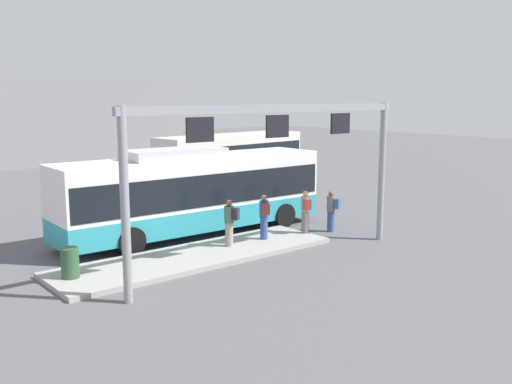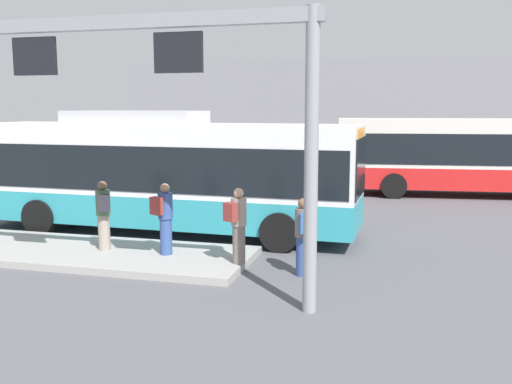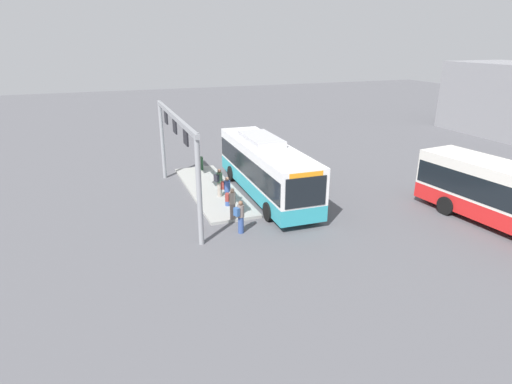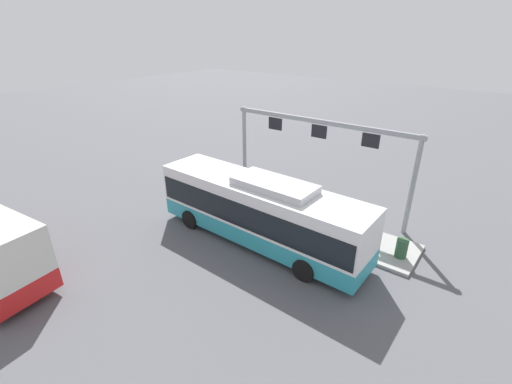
{
  "view_description": "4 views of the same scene",
  "coord_description": "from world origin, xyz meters",
  "px_view_note": "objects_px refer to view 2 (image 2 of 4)",
  "views": [
    {
      "loc": [
        -11.98,
        -18.38,
        5.42
      ],
      "look_at": [
        2.67,
        -0.62,
        1.51
      ],
      "focal_mm": 39.57,
      "sensor_mm": 36.0,
      "label": 1
    },
    {
      "loc": [
        6.55,
        -14.56,
        3.55
      ],
      "look_at": [
        2.94,
        -0.89,
        1.42
      ],
      "focal_mm": 39.42,
      "sensor_mm": 36.0,
      "label": 2
    },
    {
      "loc": [
        22.28,
        -8.95,
        8.91
      ],
      "look_at": [
        3.29,
        -1.84,
        1.53
      ],
      "focal_mm": 29.56,
      "sensor_mm": 36.0,
      "label": 3
    },
    {
      "loc": [
        -8.79,
        11.98,
        9.6
      ],
      "look_at": [
        1.61,
        -1.87,
        1.55
      ],
      "focal_mm": 24.66,
      "sensor_mm": 36.0,
      "label": 4
    }
  ],
  "objects_px": {
    "bus_background_left": "(467,152)",
    "person_waiting_near": "(238,224)",
    "person_waiting_far": "(103,214)",
    "bus_main": "(163,170)",
    "person_boarding": "(303,235)",
    "person_waiting_mid": "(164,217)"
  },
  "relations": [
    {
      "from": "person_waiting_mid",
      "to": "person_waiting_near",
      "type": "bearing_deg",
      "value": -73.23
    },
    {
      "from": "person_waiting_near",
      "to": "person_waiting_far",
      "type": "distance_m",
      "value": 3.45
    },
    {
      "from": "bus_background_left",
      "to": "person_waiting_far",
      "type": "xyz_separation_m",
      "value": [
        -9.32,
        -12.26,
        -0.73
      ]
    },
    {
      "from": "person_waiting_mid",
      "to": "person_waiting_far",
      "type": "relative_size",
      "value": 1.0
    },
    {
      "from": "bus_main",
      "to": "person_waiting_mid",
      "type": "xyz_separation_m",
      "value": [
        1.26,
        -2.81,
        -0.76
      ]
    },
    {
      "from": "bus_background_left",
      "to": "person_boarding",
      "type": "bearing_deg",
      "value": -115.49
    },
    {
      "from": "person_boarding",
      "to": "person_waiting_far",
      "type": "distance_m",
      "value": 4.89
    },
    {
      "from": "bus_main",
      "to": "person_waiting_mid",
      "type": "bearing_deg",
      "value": -64.34
    },
    {
      "from": "bus_background_left",
      "to": "person_waiting_near",
      "type": "bearing_deg",
      "value": -121.17
    },
    {
      "from": "person_boarding",
      "to": "person_waiting_near",
      "type": "xyz_separation_m",
      "value": [
        -1.45,
        0.03,
        0.16
      ]
    },
    {
      "from": "person_boarding",
      "to": "bus_background_left",
      "type": "bearing_deg",
      "value": -43.78
    },
    {
      "from": "person_waiting_far",
      "to": "bus_background_left",
      "type": "bearing_deg",
      "value": -69.33
    },
    {
      "from": "person_waiting_near",
      "to": "bus_main",
      "type": "bearing_deg",
      "value": 72.34
    },
    {
      "from": "bus_background_left",
      "to": "person_waiting_far",
      "type": "distance_m",
      "value": 15.41
    },
    {
      "from": "bus_background_left",
      "to": "person_waiting_mid",
      "type": "distance_m",
      "value": 14.52
    },
    {
      "from": "bus_main",
      "to": "person_boarding",
      "type": "distance_m",
      "value": 5.61
    },
    {
      "from": "person_boarding",
      "to": "person_waiting_near",
      "type": "relative_size",
      "value": 1.0
    },
    {
      "from": "person_waiting_near",
      "to": "person_waiting_mid",
      "type": "height_order",
      "value": "same"
    },
    {
      "from": "person_waiting_near",
      "to": "person_waiting_mid",
      "type": "relative_size",
      "value": 1.0
    },
    {
      "from": "bus_main",
      "to": "person_boarding",
      "type": "xyz_separation_m",
      "value": [
        4.57,
        -3.13,
        -0.92
      ]
    },
    {
      "from": "person_boarding",
      "to": "bus_main",
      "type": "bearing_deg",
      "value": 31.21
    },
    {
      "from": "bus_background_left",
      "to": "person_boarding",
      "type": "distance_m",
      "value": 13.38
    }
  ]
}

